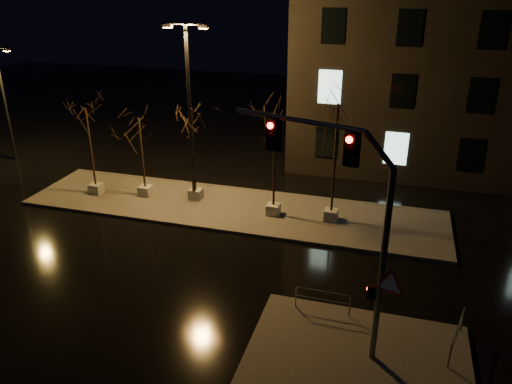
% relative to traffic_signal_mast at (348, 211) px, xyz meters
% --- Properties ---
extents(ground, '(90.00, 90.00, 0.00)m').
position_rel_traffic_signal_mast_xyz_m(ground, '(-6.81, 3.04, -4.98)').
color(ground, black).
rests_on(ground, ground).
extents(median, '(22.00, 5.00, 0.15)m').
position_rel_traffic_signal_mast_xyz_m(median, '(-6.81, 9.04, -4.90)').
color(median, '#4D4944').
rests_on(median, ground).
extents(sidewalk_corner, '(7.00, 5.00, 0.15)m').
position_rel_traffic_signal_mast_xyz_m(sidewalk_corner, '(0.69, -0.46, -4.90)').
color(sidewalk_corner, '#4D4944').
rests_on(sidewalk_corner, ground).
extents(building, '(25.00, 12.00, 15.00)m').
position_rel_traffic_signal_mast_xyz_m(building, '(7.19, 21.04, 2.52)').
color(building, black).
rests_on(building, ground).
extents(tree_0, '(1.80, 1.80, 4.95)m').
position_rel_traffic_signal_mast_xyz_m(tree_0, '(-14.61, 8.67, -1.07)').
color(tree_0, '#A9A89E').
rests_on(tree_0, median).
extents(tree_1, '(1.80, 1.80, 4.50)m').
position_rel_traffic_signal_mast_xyz_m(tree_1, '(-11.81, 9.13, -1.41)').
color(tree_1, '#A9A89E').
rests_on(tree_1, median).
extents(tree_2, '(1.80, 1.80, 5.13)m').
position_rel_traffic_signal_mast_xyz_m(tree_2, '(-8.98, 9.49, -0.93)').
color(tree_2, '#A9A89E').
rests_on(tree_2, median).
extents(tree_3, '(1.80, 1.80, 5.39)m').
position_rel_traffic_signal_mast_xyz_m(tree_3, '(-4.45, 8.79, -0.74)').
color(tree_3, '#A9A89E').
rests_on(tree_3, median).
extents(tree_4, '(1.80, 1.80, 6.01)m').
position_rel_traffic_signal_mast_xyz_m(tree_4, '(-1.55, 8.96, -0.27)').
color(tree_4, '#A9A89E').
rests_on(tree_4, median).
extents(traffic_signal_mast, '(5.76, 1.92, 7.35)m').
position_rel_traffic_signal_mast_xyz_m(traffic_signal_mast, '(0.00, 0.00, 0.00)').
color(traffic_signal_mast, '#53565A').
rests_on(traffic_signal_mast, sidewalk_corner).
extents(streetlight_main, '(2.27, 0.27, 9.12)m').
position_rel_traffic_signal_mast_xyz_m(streetlight_main, '(-8.97, 9.26, 0.43)').
color(streetlight_main, black).
rests_on(streetlight_main, median).
extents(streetlight_far, '(1.44, 0.45, 7.34)m').
position_rel_traffic_signal_mast_xyz_m(streetlight_far, '(-23.06, 12.38, -0.94)').
color(streetlight_far, black).
rests_on(streetlight_far, ground).
extents(guard_rail_a, '(2.00, 0.08, 0.86)m').
position_rel_traffic_signal_mast_xyz_m(guard_rail_a, '(-0.77, 1.54, -4.26)').
color(guard_rail_a, '#53565A').
rests_on(guard_rail_a, sidewalk_corner).
extents(guard_rail_b, '(0.58, 1.99, 0.98)m').
position_rel_traffic_signal_mast_xyz_m(guard_rail_b, '(3.69, 0.77, -4.20)').
color(guard_rail_b, '#53565A').
rests_on(guard_rail_b, sidewalk_corner).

